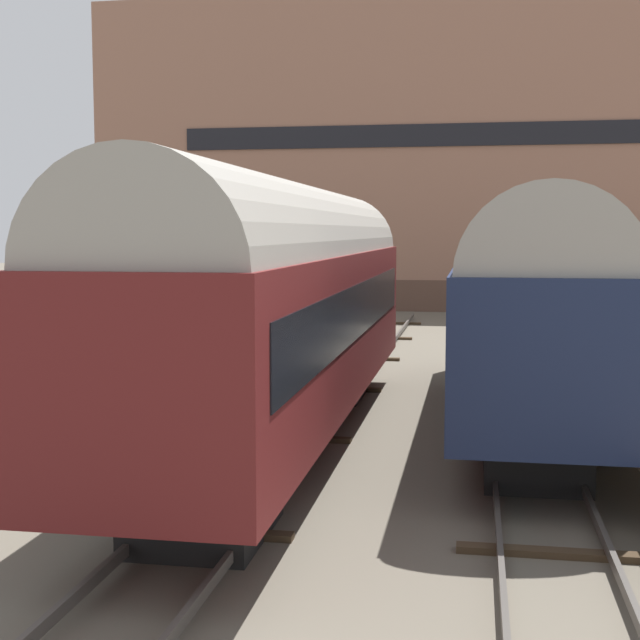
{
  "coord_description": "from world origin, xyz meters",
  "views": [
    {
      "loc": [
        3.81,
        -15.08,
        4.4
      ],
      "look_at": [
        0.0,
        6.66,
        2.2
      ],
      "focal_mm": 50.0,
      "sensor_mm": 36.0,
      "label": 1
    }
  ],
  "objects_px": {
    "train_car_green": "(191,280)",
    "train_car_navy": "(523,295)",
    "train_car_maroon": "(285,298)",
    "person_worker": "(112,439)"
  },
  "relations": [
    {
      "from": "train_car_maroon",
      "to": "train_car_green",
      "type": "height_order",
      "value": "train_car_maroon"
    },
    {
      "from": "person_worker",
      "to": "train_car_green",
      "type": "bearing_deg",
      "value": 102.35
    },
    {
      "from": "person_worker",
      "to": "train_car_navy",
      "type": "bearing_deg",
      "value": 46.81
    },
    {
      "from": "train_car_green",
      "to": "train_car_maroon",
      "type": "bearing_deg",
      "value": -61.23
    },
    {
      "from": "train_car_maroon",
      "to": "train_car_navy",
      "type": "height_order",
      "value": "train_car_maroon"
    },
    {
      "from": "train_car_navy",
      "to": "train_car_green",
      "type": "bearing_deg",
      "value": 151.24
    },
    {
      "from": "train_car_maroon",
      "to": "train_car_navy",
      "type": "xyz_separation_m",
      "value": [
        4.91,
        3.55,
        -0.15
      ]
    },
    {
      "from": "train_car_green",
      "to": "train_car_navy",
      "type": "bearing_deg",
      "value": -28.76
    },
    {
      "from": "train_car_navy",
      "to": "train_car_green",
      "type": "xyz_separation_m",
      "value": [
        -9.81,
        5.39,
        -0.01
      ]
    },
    {
      "from": "train_car_green",
      "to": "person_worker",
      "type": "xyz_separation_m",
      "value": [
        2.81,
        -12.84,
        -1.93
      ]
    }
  ]
}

